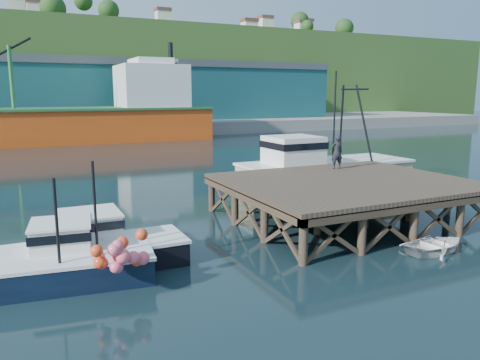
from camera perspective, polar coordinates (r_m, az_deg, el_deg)
ground at (r=22.53m, az=1.53°, el=-6.40°), size 300.00×300.00×0.00m
wharf at (r=24.83m, az=13.15°, el=-0.47°), size 12.00×10.00×2.62m
far_quay at (r=89.91m, az=-19.23°, el=6.39°), size 160.00×40.00×2.00m
warehouse_mid at (r=84.77m, az=-19.07°, el=9.91°), size 28.00×16.00×9.00m
warehouse_right at (r=93.13m, az=-0.11°, el=10.48°), size 30.00×16.00×9.00m
cargo_ship at (r=67.30m, az=-24.43°, el=6.82°), size 55.50×10.00×13.75m
hillside at (r=119.69m, az=-21.17°, el=11.95°), size 220.00×50.00×22.00m
boat_navy at (r=17.72m, az=-20.94°, el=-9.21°), size 6.45×3.76×3.89m
boat_black at (r=18.87m, az=-17.40°, el=-7.81°), size 6.83×5.78×4.22m
trawler at (r=31.98m, az=10.06°, el=1.53°), size 12.03×4.48×8.01m
dinghy at (r=21.41m, az=22.82°, el=-7.27°), size 3.20×2.40×0.63m
dockworker at (r=28.32m, az=11.73°, el=3.35°), size 0.80×0.59×2.00m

